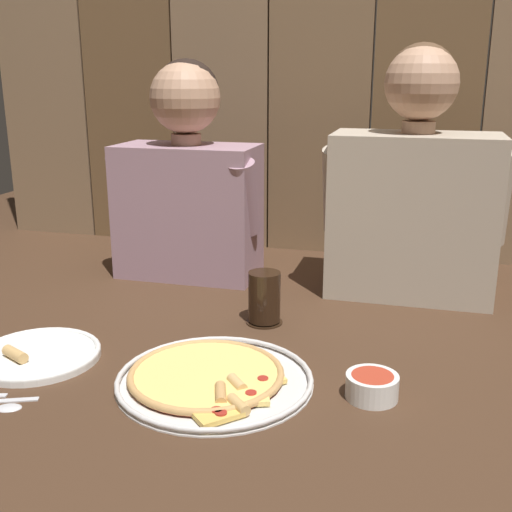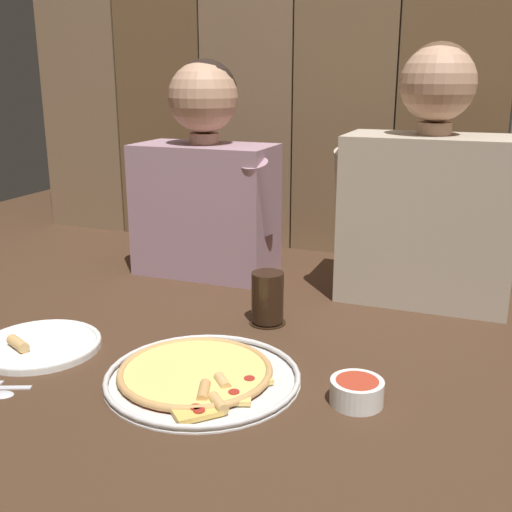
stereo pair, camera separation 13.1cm
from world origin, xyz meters
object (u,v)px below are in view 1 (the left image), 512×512
drinking_glass (264,298)px  dipping_bowl (372,385)px  diner_right (414,189)px  diner_left (187,179)px  dinner_plate (37,355)px  pizza_tray (212,378)px

drinking_glass → dipping_bowl: size_ratio=1.30×
dipping_bowl → diner_right: 0.64m
drinking_glass → diner_left: (-0.29, 0.30, 0.21)m
dinner_plate → drinking_glass: 0.50m
pizza_tray → dinner_plate: size_ratio=1.47×
pizza_tray → dipping_bowl: (0.29, 0.02, 0.01)m
dipping_bowl → diner_left: 0.85m
drinking_glass → pizza_tray: bearing=-94.1°
dinner_plate → drinking_glass: size_ratio=2.05×
pizza_tray → diner_right: (0.33, 0.60, 0.26)m
dinner_plate → diner_left: bearing=80.8°
drinking_glass → diner_right: size_ratio=0.19×
diner_left → diner_right: bearing=-0.0°
diner_right → diner_left: bearing=180.0°
pizza_tray → dipping_bowl: size_ratio=3.91×
diner_left → dipping_bowl: bearing=-46.1°
pizza_tray → dinner_plate: dinner_plate is taller
drinking_glass → diner_left: 0.47m
pizza_tray → drinking_glass: (0.02, 0.31, 0.05)m
dinner_plate → drinking_glass: drinking_glass is taller
dipping_bowl → dinner_plate: bearing=-178.6°
dinner_plate → dipping_bowl: (0.66, 0.02, 0.02)m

